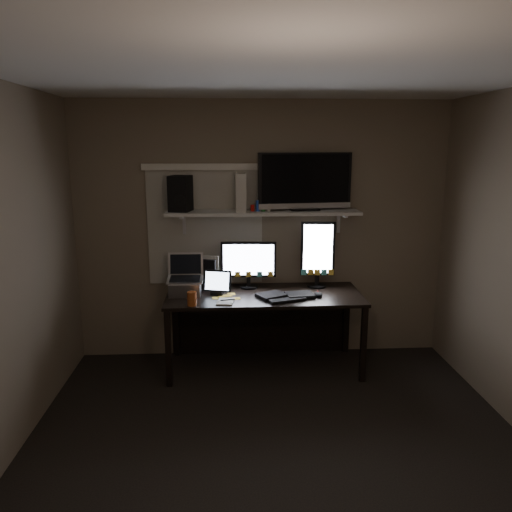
{
  "coord_description": "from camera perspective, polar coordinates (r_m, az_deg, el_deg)",
  "views": [
    {
      "loc": [
        -0.32,
        -3.0,
        2.08
      ],
      "look_at": [
        -0.09,
        1.25,
        1.13
      ],
      "focal_mm": 35.0,
      "sensor_mm": 36.0,
      "label": 1
    }
  ],
  "objects": [
    {
      "name": "mouse",
      "position": [
        4.59,
        7.14,
        -4.38
      ],
      "size": [
        0.08,
        0.12,
        0.04
      ],
      "primitive_type": "ellipsoid",
      "rotation": [
        0.0,
        0.0,
        0.11
      ],
      "color": "black",
      "rests_on": "desk"
    },
    {
      "name": "ceiling",
      "position": [
        3.04,
        3.14,
        20.51
      ],
      "size": [
        3.6,
        3.6,
        0.0
      ],
      "primitive_type": "plane",
      "rotation": [
        3.14,
        0.0,
        0.0
      ],
      "color": "silver",
      "rests_on": "back_wall"
    },
    {
      "name": "game_console",
      "position": [
        4.66,
        -1.75,
        7.31
      ],
      "size": [
        0.1,
        0.29,
        0.35
      ],
      "primitive_type": "cube",
      "rotation": [
        0.0,
        0.0,
        -0.03
      ],
      "color": "beige",
      "rests_on": "wall_shelf"
    },
    {
      "name": "tv",
      "position": [
        4.7,
        5.61,
        8.43
      ],
      "size": [
        0.9,
        0.27,
        0.53
      ],
      "primitive_type": "cube",
      "rotation": [
        0.0,
        0.0,
        0.13
      ],
      "color": "black",
      "rests_on": "wall_shelf"
    },
    {
      "name": "tablet",
      "position": [
        4.6,
        -4.46,
        -3.01
      ],
      "size": [
        0.28,
        0.17,
        0.23
      ],
      "primitive_type": "cube",
      "rotation": [
        0.0,
        0.0,
        -0.25
      ],
      "color": "black",
      "rests_on": "desk"
    },
    {
      "name": "floor",
      "position": [
        3.66,
        2.64,
        -22.04
      ],
      "size": [
        3.6,
        3.6,
        0.0
      ],
      "primitive_type": "plane",
      "color": "black",
      "rests_on": "ground"
    },
    {
      "name": "monitor_portrait",
      "position": [
        4.82,
        7.06,
        0.23
      ],
      "size": [
        0.33,
        0.08,
        0.65
      ],
      "primitive_type": "cube",
      "rotation": [
        0.0,
        0.0,
        -0.07
      ],
      "color": "black",
      "rests_on": "desk"
    },
    {
      "name": "cup",
      "position": [
        4.33,
        -7.33,
        -4.86
      ],
      "size": [
        0.1,
        0.1,
        0.12
      ],
      "primitive_type": "cylinder",
      "rotation": [
        0.0,
        0.0,
        0.27
      ],
      "color": "#94431B",
      "rests_on": "desk"
    },
    {
      "name": "speaker",
      "position": [
        4.67,
        -8.62,
        7.07
      ],
      "size": [
        0.22,
        0.25,
        0.33
      ],
      "primitive_type": "cube",
      "rotation": [
        0.0,
        0.0,
        -0.23
      ],
      "color": "black",
      "rests_on": "wall_shelf"
    },
    {
      "name": "bottles",
      "position": [
        4.62,
        0.53,
        6.02
      ],
      "size": [
        0.23,
        0.1,
        0.14
      ],
      "primitive_type": null,
      "rotation": [
        0.0,
        0.0,
        0.23
      ],
      "color": "#A50F0C",
      "rests_on": "wall_shelf"
    },
    {
      "name": "window_blinds",
      "position": [
        4.85,
        -5.83,
        3.26
      ],
      "size": [
        1.1,
        0.02,
        1.1
      ],
      "primitive_type": "cube",
      "color": "#B0AB9E",
      "rests_on": "back_wall"
    },
    {
      "name": "file_sorter",
      "position": [
        4.82,
        -5.89,
        -1.86
      ],
      "size": [
        0.27,
        0.18,
        0.31
      ],
      "primitive_type": "cube",
      "rotation": [
        0.0,
        0.0,
        -0.29
      ],
      "color": "black",
      "rests_on": "desk"
    },
    {
      "name": "back_wall",
      "position": [
        4.88,
        0.66,
        2.78
      ],
      "size": [
        3.6,
        0.0,
        3.6
      ],
      "primitive_type": "plane",
      "rotation": [
        1.57,
        0.0,
        0.0
      ],
      "color": "#6A5D4C",
      "rests_on": "floor"
    },
    {
      "name": "desk",
      "position": [
        4.81,
        0.84,
        -5.95
      ],
      "size": [
        1.8,
        0.75,
        0.73
      ],
      "color": "black",
      "rests_on": "floor"
    },
    {
      "name": "monitor_landscape",
      "position": [
        4.77,
        -0.86,
        -0.99
      ],
      "size": [
        0.53,
        0.08,
        0.46
      ],
      "primitive_type": "cube",
      "rotation": [
        0.0,
        0.0,
        -0.05
      ],
      "color": "black",
      "rests_on": "desk"
    },
    {
      "name": "wall_shelf",
      "position": [
        4.67,
        0.81,
        5.01
      ],
      "size": [
        1.8,
        0.35,
        0.03
      ],
      "primitive_type": "cube",
      "color": "beige",
      "rests_on": "back_wall"
    },
    {
      "name": "laptop",
      "position": [
        4.61,
        -8.12,
        -2.24
      ],
      "size": [
        0.33,
        0.27,
        0.37
      ],
      "primitive_type": "cube",
      "rotation": [
        0.0,
        0.0,
        -0.01
      ],
      "color": "#BBBBC0",
      "rests_on": "desk"
    },
    {
      "name": "notepad",
      "position": [
        4.41,
        -3.5,
        -5.21
      ],
      "size": [
        0.17,
        0.21,
        0.01
      ],
      "primitive_type": "cube",
      "rotation": [
        0.0,
        0.0,
        -0.15
      ],
      "color": "silver",
      "rests_on": "desk"
    },
    {
      "name": "sticky_notes",
      "position": [
        4.57,
        -3.8,
        -4.61
      ],
      "size": [
        0.3,
        0.23,
        0.0
      ],
      "primitive_type": null,
      "rotation": [
        0.0,
        0.0,
        0.03
      ],
      "color": "yellow",
      "rests_on": "desk"
    },
    {
      "name": "keyboard",
      "position": [
        4.55,
        3.42,
        -4.51
      ],
      "size": [
        0.55,
        0.36,
        0.03
      ],
      "primitive_type": "cube",
      "rotation": [
        0.0,
        0.0,
        0.33
      ],
      "color": "black",
      "rests_on": "desk"
    }
  ]
}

